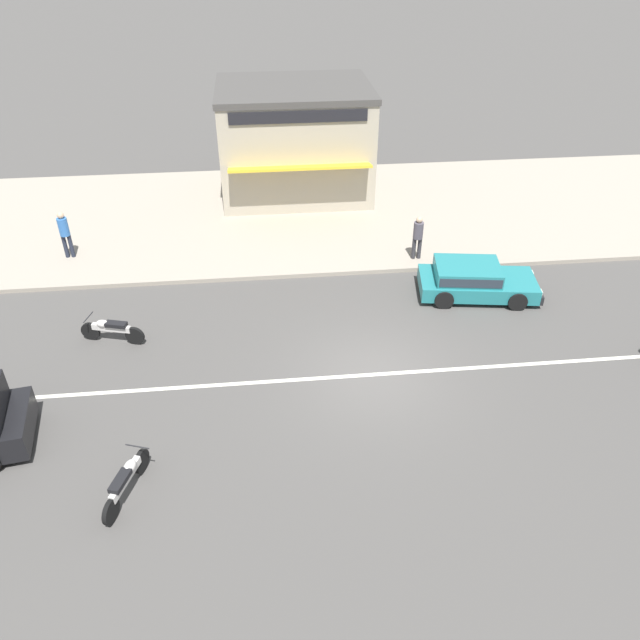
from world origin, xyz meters
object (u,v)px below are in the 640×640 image
hatchback_teal_1 (474,279)px  motorcycle_2 (111,329)px  pedestrian_mid_kerb (418,235)px  pedestrian_near_clock (64,231)px  motorcycle_1 (126,480)px  shopfront_corner_warung (295,140)px

hatchback_teal_1 → motorcycle_2: hatchback_teal_1 is taller
hatchback_teal_1 → pedestrian_mid_kerb: pedestrian_mid_kerb is taller
motorcycle_2 → pedestrian_near_clock: pedestrian_near_clock is taller
hatchback_teal_1 → pedestrian_near_clock: pedestrian_near_clock is taller
motorcycle_1 → pedestrian_near_clock: 11.53m
pedestrian_near_clock → pedestrian_mid_kerb: size_ratio=1.08×
motorcycle_1 → pedestrian_near_clock: size_ratio=1.11×
pedestrian_mid_kerb → pedestrian_near_clock: bearing=173.5°
pedestrian_near_clock → shopfront_corner_warung: bearing=31.7°
motorcycle_1 → pedestrian_mid_kerb: bearing=48.0°
motorcycle_2 → pedestrian_mid_kerb: pedestrian_mid_kerb is taller
motorcycle_2 → pedestrian_near_clock: size_ratio=1.10×
pedestrian_mid_kerb → shopfront_corner_warung: bearing=119.9°
hatchback_teal_1 → pedestrian_near_clock: (-13.51, 3.75, 0.57)m
hatchback_teal_1 → pedestrian_mid_kerb: (-1.31, 2.36, 0.49)m
pedestrian_near_clock → motorcycle_2: bearing=-65.8°
pedestrian_mid_kerb → motorcycle_2: bearing=-159.1°
hatchback_teal_1 → motorcycle_1: hatchback_teal_1 is taller
motorcycle_1 → shopfront_corner_warung: shopfront_corner_warung is taller
motorcycle_2 → shopfront_corner_warung: shopfront_corner_warung is taller
pedestrian_mid_kerb → motorcycle_1: bearing=-132.0°
hatchback_teal_1 → motorcycle_2: bearing=-172.9°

